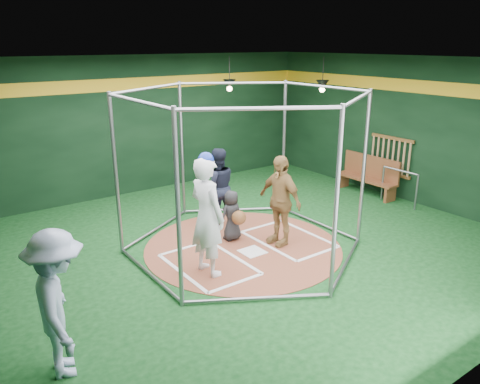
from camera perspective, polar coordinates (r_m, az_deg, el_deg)
room_shell at (r=8.56m, az=0.36°, el=4.01°), size 10.10×9.10×3.53m
clay_disc at (r=9.14m, az=0.37°, el=-6.70°), size 3.80×3.80×0.01m
home_plate at (r=8.92m, az=1.52°, el=-7.27°), size 0.43×0.43×0.01m
batter_box_left at (r=8.47m, az=-3.86°, el=-8.76°), size 1.17×1.77×0.01m
batter_box_right at (r=9.51m, az=5.91°, el=-5.71°), size 1.17×1.77×0.01m
batting_cage at (r=8.62m, az=0.39°, el=2.36°), size 4.05×4.67×3.00m
bat_rack at (r=12.45m, az=17.87°, el=4.23°), size 0.07×1.25×0.98m
pendant_lamp_near at (r=12.56m, az=-1.30°, el=13.03°), size 0.34×0.34×0.90m
pendant_lamp_far at (r=12.50m, az=10.01°, el=12.74°), size 0.34×0.34×0.90m
batter_figure at (r=7.79m, az=-4.03°, el=-2.83°), size 0.58×0.80×2.12m
visitor_leopard at (r=9.01m, az=4.86°, el=-1.02°), size 0.51×1.07×1.77m
catcher_figure at (r=9.25m, az=-0.94°, el=-2.89°), size 0.52×0.57×1.02m
umpire at (r=9.99m, az=-2.78°, el=0.65°), size 0.97×0.86×1.68m
bystander_blue at (r=5.95m, az=-21.23°, el=-12.61°), size 0.89×1.29×1.83m
dugout_bench at (r=12.58m, az=15.39°, el=2.06°), size 0.40×1.72×1.00m
steel_railing at (r=11.93m, az=18.89°, el=1.23°), size 0.05×1.02×0.88m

